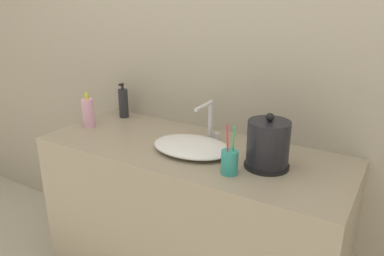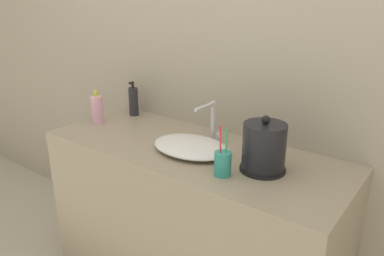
{
  "view_description": "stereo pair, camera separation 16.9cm",
  "coord_description": "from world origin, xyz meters",
  "px_view_note": "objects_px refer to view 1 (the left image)",
  "views": [
    {
      "loc": [
        0.83,
        -1.08,
        1.5
      ],
      "look_at": [
        0.01,
        0.28,
        0.93
      ],
      "focal_mm": 35.0,
      "sensor_mm": 36.0,
      "label": 1
    },
    {
      "loc": [
        0.97,
        -0.99,
        1.5
      ],
      "look_at": [
        0.01,
        0.28,
        0.93
      ],
      "focal_mm": 35.0,
      "sensor_mm": 36.0,
      "label": 2
    }
  ],
  "objects_px": {
    "electric_kettle": "(268,146)",
    "toothbrush_cup": "(230,162)",
    "lotion_bottle": "(123,103)",
    "faucet": "(209,119)",
    "shampoo_bottle": "(88,112)"
  },
  "relations": [
    {
      "from": "shampoo_bottle",
      "to": "electric_kettle",
      "type": "bearing_deg",
      "value": 1.03
    },
    {
      "from": "lotion_bottle",
      "to": "electric_kettle",
      "type": "bearing_deg",
      "value": -12.46
    },
    {
      "from": "faucet",
      "to": "toothbrush_cup",
      "type": "height_order",
      "value": "toothbrush_cup"
    },
    {
      "from": "toothbrush_cup",
      "to": "shampoo_bottle",
      "type": "distance_m",
      "value": 0.89
    },
    {
      "from": "electric_kettle",
      "to": "toothbrush_cup",
      "type": "distance_m",
      "value": 0.18
    },
    {
      "from": "toothbrush_cup",
      "to": "lotion_bottle",
      "type": "relative_size",
      "value": 1.03
    },
    {
      "from": "faucet",
      "to": "lotion_bottle",
      "type": "xyz_separation_m",
      "value": [
        -0.6,
        0.07,
        -0.03
      ]
    },
    {
      "from": "electric_kettle",
      "to": "shampoo_bottle",
      "type": "xyz_separation_m",
      "value": [
        -0.99,
        -0.02,
        -0.01
      ]
    },
    {
      "from": "toothbrush_cup",
      "to": "lotion_bottle",
      "type": "bearing_deg",
      "value": 157.73
    },
    {
      "from": "electric_kettle",
      "to": "toothbrush_cup",
      "type": "height_order",
      "value": "electric_kettle"
    },
    {
      "from": "faucet",
      "to": "toothbrush_cup",
      "type": "relative_size",
      "value": 0.95
    },
    {
      "from": "electric_kettle",
      "to": "toothbrush_cup",
      "type": "relative_size",
      "value": 1.13
    },
    {
      "from": "faucet",
      "to": "electric_kettle",
      "type": "bearing_deg",
      "value": -21.39
    },
    {
      "from": "electric_kettle",
      "to": "lotion_bottle",
      "type": "height_order",
      "value": "electric_kettle"
    },
    {
      "from": "faucet",
      "to": "lotion_bottle",
      "type": "relative_size",
      "value": 0.98
    }
  ]
}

